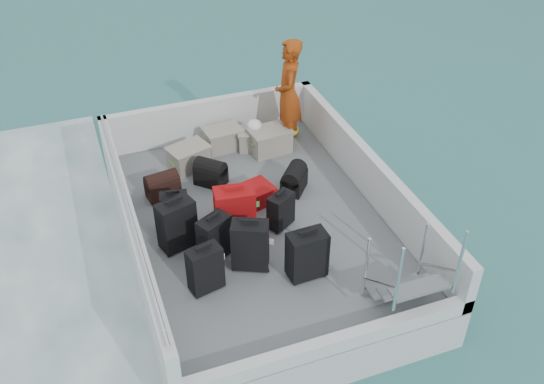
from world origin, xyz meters
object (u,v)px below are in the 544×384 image
(suitcase_8, at_px, (251,196))
(suitcase_2, at_px, (175,211))
(suitcase_1, at_px, (177,225))
(suitcase_7, at_px, (281,211))
(suitcase_5, at_px, (235,213))
(crate_3, at_px, (270,141))
(suitcase_3, at_px, (250,246))
(crate_1, at_px, (223,139))
(suitcase_6, at_px, (307,255))
(crate_0, at_px, (189,158))
(crate_2, at_px, (255,140))
(suitcase_0, at_px, (205,270))
(passenger, at_px, (288,94))
(suitcase_4, at_px, (215,238))

(suitcase_8, bearing_deg, suitcase_2, 81.31)
(suitcase_1, bearing_deg, suitcase_8, 6.70)
(suitcase_7, xyz_separation_m, suitcase_8, (-0.23, 0.63, -0.13))
(suitcase_5, xyz_separation_m, crate_3, (1.16, 1.80, -0.17))
(suitcase_3, bearing_deg, crate_1, 104.90)
(suitcase_2, xyz_separation_m, suitcase_6, (1.31, -1.51, 0.06))
(suitcase_2, distance_m, crate_3, 2.33)
(crate_0, bearing_deg, crate_2, 9.14)
(suitcase_2, distance_m, suitcase_6, 2.00)
(suitcase_1, xyz_separation_m, suitcase_5, (0.79, -0.02, 0.01))
(suitcase_5, bearing_deg, suitcase_8, 62.01)
(suitcase_6, relative_size, suitcase_7, 1.26)
(suitcase_2, bearing_deg, crate_3, 45.88)
(suitcase_6, bearing_deg, suitcase_0, 168.28)
(suitcase_0, height_order, crate_2, suitcase_0)
(suitcase_2, distance_m, passenger, 2.77)
(crate_3, bearing_deg, crate_1, 153.34)
(suitcase_8, bearing_deg, suitcase_5, 128.91)
(crate_0, bearing_deg, suitcase_4, -95.00)
(suitcase_6, bearing_deg, suitcase_2, 128.63)
(suitcase_8, bearing_deg, suitcase_7, -175.59)
(suitcase_6, xyz_separation_m, suitcase_8, (-0.18, 1.65, -0.20))
(crate_3, bearing_deg, crate_2, 138.69)
(suitcase_3, xyz_separation_m, suitcase_6, (0.61, -0.39, -0.02))
(crate_0, distance_m, crate_2, 1.17)
(suitcase_7, relative_size, crate_0, 0.91)
(suitcase_0, bearing_deg, crate_2, 47.54)
(crate_0, bearing_deg, suitcase_8, -63.82)
(suitcase_1, relative_size, suitcase_6, 1.07)
(crate_3, bearing_deg, suitcase_8, -121.34)
(suitcase_4, xyz_separation_m, suitcase_7, (1.02, 0.29, -0.05))
(suitcase_7, xyz_separation_m, crate_3, (0.53, 1.86, -0.07))
(crate_2, relative_size, passenger, 0.28)
(suitcase_5, xyz_separation_m, passenger, (1.52, 1.93, 0.55))
(suitcase_7, distance_m, crate_0, 2.04)
(suitcase_2, bearing_deg, suitcase_7, -10.20)
(suitcase_2, relative_size, suitcase_4, 0.88)
(suitcase_1, height_order, suitcase_7, suitcase_1)
(suitcase_5, bearing_deg, crate_3, 64.94)
(suitcase_5, bearing_deg, suitcase_7, 2.16)
(suitcase_8, height_order, crate_1, crate_1)
(suitcase_7, relative_size, crate_1, 0.92)
(suitcase_2, relative_size, suitcase_8, 0.82)
(suitcase_2, bearing_deg, suitcase_3, -48.00)
(suitcase_1, relative_size, suitcase_8, 1.08)
(suitcase_7, xyz_separation_m, crate_0, (-0.83, 1.86, -0.09))
(suitcase_0, bearing_deg, suitcase_8, 40.65)
(suitcase_1, height_order, suitcase_4, suitcase_1)
(suitcase_7, relative_size, passenger, 0.29)
(suitcase_4, height_order, crate_0, suitcase_4)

